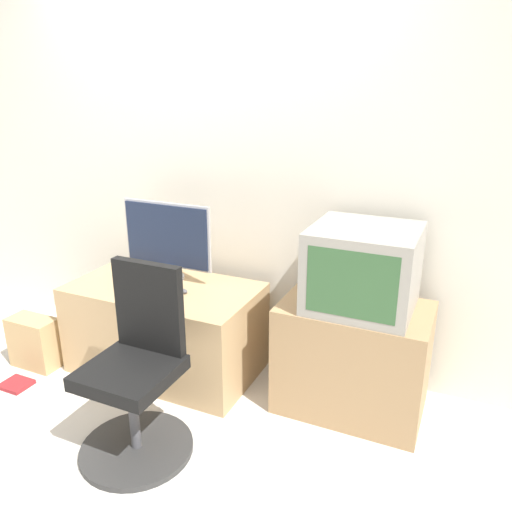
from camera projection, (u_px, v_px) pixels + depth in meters
ground_plane at (84, 458)px, 2.46m from camera, size 12.00×12.00×0.00m
wall_back at (208, 158)px, 3.18m from camera, size 4.40×0.05×2.60m
desk at (166, 328)px, 3.16m from camera, size 1.16×0.64×0.57m
side_stand at (352, 358)px, 2.76m from camera, size 0.79×0.50×0.63m
main_monitor at (167, 241)px, 3.10m from camera, size 0.61×0.19×0.50m
keyboard at (156, 288)px, 3.03m from camera, size 0.29×0.11×0.01m
mouse at (183, 291)px, 2.96m from camera, size 0.05×0.03×0.03m
crt_tv at (363, 268)px, 2.59m from camera, size 0.54×0.52×0.44m
office_chair at (137, 379)px, 2.43m from camera, size 0.56×0.56×0.95m
cardboard_box_lower at (35, 342)px, 3.23m from camera, size 0.32×0.17×0.33m
book at (16, 384)px, 3.04m from camera, size 0.17×0.15×0.02m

